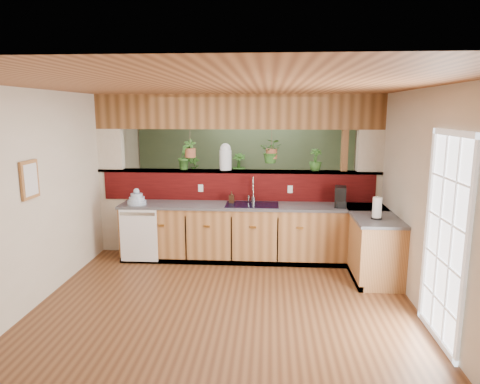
# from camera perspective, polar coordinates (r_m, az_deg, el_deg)

# --- Properties ---
(ground) EXTENTS (4.60, 7.00, 0.01)m
(ground) POSITION_cam_1_polar(r_m,az_deg,el_deg) (6.03, -1.25, -12.06)
(ground) COLOR brown
(ground) RESTS_ON ground
(ceiling) EXTENTS (4.60, 7.00, 0.01)m
(ceiling) POSITION_cam_1_polar(r_m,az_deg,el_deg) (5.56, -1.36, 13.46)
(ceiling) COLOR brown
(ceiling) RESTS_ON ground
(wall_back) EXTENTS (4.60, 0.02, 2.60)m
(wall_back) POSITION_cam_1_polar(r_m,az_deg,el_deg) (9.11, 0.71, 4.22)
(wall_back) COLOR beige
(wall_back) RESTS_ON ground
(wall_front) EXTENTS (4.60, 0.02, 2.60)m
(wall_front) POSITION_cam_1_polar(r_m,az_deg,el_deg) (2.34, -9.46, -15.75)
(wall_front) COLOR beige
(wall_front) RESTS_ON ground
(wall_left) EXTENTS (0.02, 7.00, 2.60)m
(wall_left) POSITION_cam_1_polar(r_m,az_deg,el_deg) (6.29, -22.65, 0.43)
(wall_left) COLOR beige
(wall_left) RESTS_ON ground
(wall_right) EXTENTS (0.02, 7.00, 2.60)m
(wall_right) POSITION_cam_1_polar(r_m,az_deg,el_deg) (5.91, 21.51, -0.11)
(wall_right) COLOR beige
(wall_right) RESTS_ON ground
(pass_through_partition) EXTENTS (4.60, 0.21, 2.60)m
(pass_through_partition) POSITION_cam_1_polar(r_m,az_deg,el_deg) (6.99, -0.05, 1.32)
(pass_through_partition) COLOR beige
(pass_through_partition) RESTS_ON ground
(pass_through_ledge) EXTENTS (4.60, 0.21, 0.04)m
(pass_through_ledge) POSITION_cam_1_polar(r_m,az_deg,el_deg) (6.97, -0.29, 2.78)
(pass_through_ledge) COLOR brown
(pass_through_ledge) RESTS_ON ground
(header_beam) EXTENTS (4.60, 0.15, 0.55)m
(header_beam) POSITION_cam_1_polar(r_m,az_deg,el_deg) (6.90, -0.30, 10.66)
(header_beam) COLOR brown
(header_beam) RESTS_ON ground
(sage_backwall) EXTENTS (4.55, 0.02, 2.55)m
(sage_backwall) POSITION_cam_1_polar(r_m,az_deg,el_deg) (9.09, 0.70, 4.21)
(sage_backwall) COLOR #4A5E40
(sage_backwall) RESTS_ON ground
(countertop) EXTENTS (4.14, 1.52, 0.90)m
(countertop) POSITION_cam_1_polar(r_m,az_deg,el_deg) (6.68, 6.62, -5.73)
(countertop) COLOR #935F32
(countertop) RESTS_ON ground
(dishwasher) EXTENTS (0.58, 0.03, 0.82)m
(dishwasher) POSITION_cam_1_polar(r_m,az_deg,el_deg) (6.77, -13.37, -5.66)
(dishwasher) COLOR white
(dishwasher) RESTS_ON ground
(navy_sink) EXTENTS (0.82, 0.50, 0.18)m
(navy_sink) POSITION_cam_1_polar(r_m,az_deg,el_deg) (6.69, 1.61, -2.35)
(navy_sink) COLOR black
(navy_sink) RESTS_ON countertop
(french_door) EXTENTS (0.06, 1.02, 2.16)m
(french_door) POSITION_cam_1_polar(r_m,az_deg,el_deg) (4.76, 25.60, -6.02)
(french_door) COLOR white
(french_door) RESTS_ON ground
(framed_print) EXTENTS (0.04, 0.35, 0.45)m
(framed_print) POSITION_cam_1_polar(r_m,az_deg,el_deg) (5.55, -26.23, 1.48)
(framed_print) COLOR #935F32
(framed_print) RESTS_ON wall_left
(faucet) EXTENTS (0.18, 0.18, 0.42)m
(faucet) POSITION_cam_1_polar(r_m,az_deg,el_deg) (6.78, 1.76, 0.46)
(faucet) COLOR #B7B7B2
(faucet) RESTS_ON countertop
(dish_stack) EXTENTS (0.29, 0.29, 0.26)m
(dish_stack) POSITION_cam_1_polar(r_m,az_deg,el_deg) (6.86, -13.60, -0.96)
(dish_stack) COLOR #9EB2CC
(dish_stack) RESTS_ON countertop
(soap_dispenser) EXTENTS (0.08, 0.09, 0.18)m
(soap_dispenser) POSITION_cam_1_polar(r_m,az_deg,el_deg) (6.78, -1.13, -0.69)
(soap_dispenser) COLOR #3C2415
(soap_dispenser) RESTS_ON countertop
(coffee_maker) EXTENTS (0.17, 0.28, 0.31)m
(coffee_maker) POSITION_cam_1_polar(r_m,az_deg,el_deg) (6.66, 13.23, -0.73)
(coffee_maker) COLOR black
(coffee_maker) RESTS_ON countertop
(paper_towel) EXTENTS (0.15, 0.15, 0.32)m
(paper_towel) POSITION_cam_1_polar(r_m,az_deg,el_deg) (6.06, 17.80, -2.10)
(paper_towel) COLOR black
(paper_towel) RESTS_ON countertop
(glass_jar) EXTENTS (0.20, 0.20, 0.43)m
(glass_jar) POSITION_cam_1_polar(r_m,az_deg,el_deg) (6.96, -1.95, 4.74)
(glass_jar) COLOR silver
(glass_jar) RESTS_ON pass_through_ledge
(ledge_plant_left) EXTENTS (0.27, 0.23, 0.42)m
(ledge_plant_left) POSITION_cam_1_polar(r_m,az_deg,el_deg) (7.06, -7.35, 4.69)
(ledge_plant_left) COLOR #29581E
(ledge_plant_left) RESTS_ON pass_through_ledge
(ledge_plant_right) EXTENTS (0.21, 0.21, 0.35)m
(ledge_plant_right) POSITION_cam_1_polar(r_m,az_deg,el_deg) (6.97, 10.03, 4.25)
(ledge_plant_right) COLOR #29581E
(ledge_plant_right) RESTS_ON pass_through_ledge
(hanging_plant_a) EXTENTS (0.21, 0.17, 0.49)m
(hanging_plant_a) POSITION_cam_1_polar(r_m,az_deg,el_deg) (7.02, -6.68, 6.46)
(hanging_plant_a) COLOR brown
(hanging_plant_a) RESTS_ON header_beam
(hanging_plant_b) EXTENTS (0.42, 0.38, 0.50)m
(hanging_plant_b) POSITION_cam_1_polar(r_m,az_deg,el_deg) (6.90, 4.24, 6.83)
(hanging_plant_b) COLOR brown
(hanging_plant_b) RESTS_ON header_beam
(shelving_console) EXTENTS (1.47, 0.53, 0.96)m
(shelving_console) POSITION_cam_1_polar(r_m,az_deg,el_deg) (9.02, -2.11, -0.99)
(shelving_console) COLOR black
(shelving_console) RESTS_ON ground
(shelf_plant_a) EXTENTS (0.25, 0.19, 0.42)m
(shelf_plant_a) POSITION_cam_1_polar(r_m,az_deg,el_deg) (8.99, -6.08, 3.39)
(shelf_plant_a) COLOR #29581E
(shelf_plant_a) RESTS_ON shelving_console
(shelf_plant_b) EXTENTS (0.29, 0.29, 0.50)m
(shelf_plant_b) POSITION_cam_1_polar(r_m,az_deg,el_deg) (8.88, -0.17, 3.58)
(shelf_plant_b) COLOR #29581E
(shelf_plant_b) RESTS_ON shelving_console
(floor_plant) EXTENTS (0.62, 0.55, 0.67)m
(floor_plant) POSITION_cam_1_polar(r_m,az_deg,el_deg) (8.00, 4.99, -3.77)
(floor_plant) COLOR #29581E
(floor_plant) RESTS_ON ground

